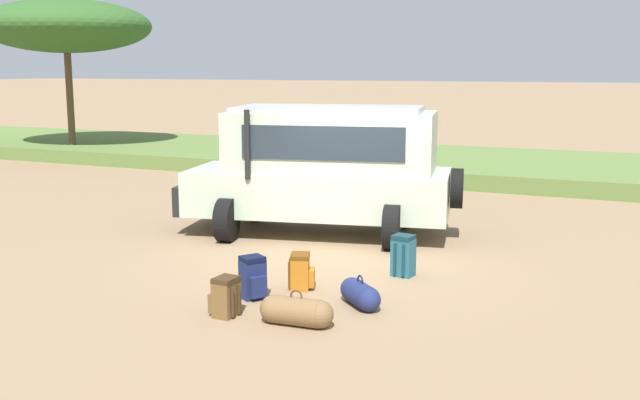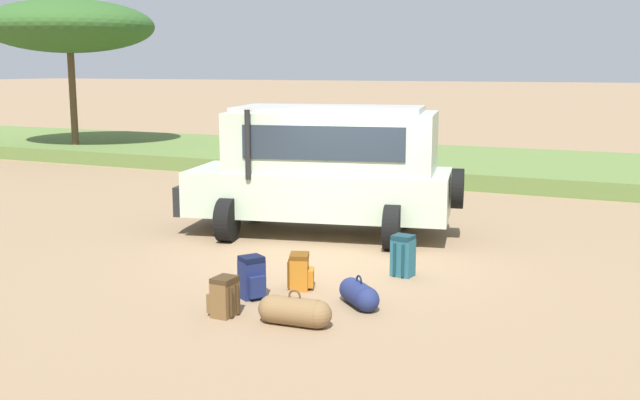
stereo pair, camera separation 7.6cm
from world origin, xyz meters
name	(u,v)px [view 2 (the right image)]	position (x,y,z in m)	size (l,w,h in m)	color
ground_plane	(340,258)	(0.00, 0.00, 0.00)	(320.00, 320.00, 0.00)	#8C7051
grass_bank	(486,166)	(0.00, 11.19, 0.22)	(120.00, 7.00, 0.44)	#5B7538
safari_vehicle	(325,167)	(-0.99, 1.56, 1.29)	(5.48, 3.39, 2.44)	#B2C6A8
backpack_beside_front_wheel	(403,256)	(1.30, -0.61, 0.31)	(0.35, 0.40, 0.64)	#235B6B
backpack_cluster_center	(224,297)	(-0.19, -3.36, 0.25)	(0.38, 0.34, 0.52)	brown
backpack_near_rear_wheel	(300,272)	(0.17, -1.87, 0.25)	(0.44, 0.45, 0.52)	#B26619
backpack_outermost	(252,278)	(-0.24, -2.56, 0.29)	(0.43, 0.42, 0.59)	navy
duffel_bag_low_black_case	(359,294)	(1.24, -2.27, 0.17)	(0.70, 0.68, 0.43)	navy
duffel_bag_soft_canvas	(295,311)	(0.80, -3.30, 0.18)	(0.96, 0.39, 0.46)	brown
acacia_tree_far_left	(69,27)	(-14.29, 9.33, 4.56)	(5.97, 5.67, 5.48)	brown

